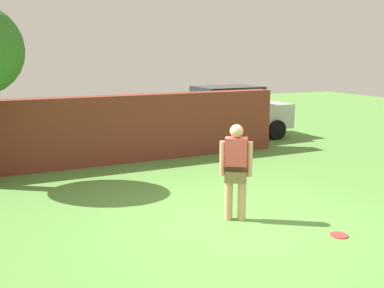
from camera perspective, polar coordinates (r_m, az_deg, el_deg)
name	(u,v)px	position (r m, az deg, el deg)	size (l,w,h in m)	color
ground_plane	(237,222)	(7.46, 5.76, -10.02)	(40.00, 40.00, 0.00)	#568C3D
brick_wall	(81,132)	(11.20, -14.07, 1.52)	(10.80, 0.50, 1.72)	brown
person	(236,168)	(7.31, 5.66, -3.07)	(0.47, 0.38, 1.62)	tan
car	(227,113)	(14.53, 4.53, 4.04)	(4.24, 2.00, 1.72)	#B7B7BC
frisbee_red	(339,235)	(7.27, 18.38, -11.08)	(0.27, 0.27, 0.02)	red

